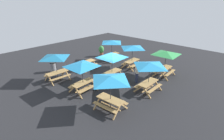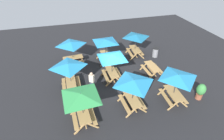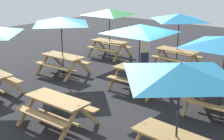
{
  "view_description": "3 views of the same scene",
  "coord_description": "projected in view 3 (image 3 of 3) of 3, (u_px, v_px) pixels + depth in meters",
  "views": [
    {
      "loc": [
        -10.23,
        -9.54,
        6.53
      ],
      "look_at": [
        -0.3,
        -0.31,
        0.9
      ],
      "focal_mm": 28.0,
      "sensor_mm": 36.0,
      "label": 1
    },
    {
      "loc": [
        10.97,
        -3.45,
        8.8
      ],
      "look_at": [
        -0.3,
        -0.31,
        0.9
      ],
      "focal_mm": 28.0,
      "sensor_mm": 36.0,
      "label": 2
    },
    {
      "loc": [
        -6.12,
        8.1,
        3.9
      ],
      "look_at": [
        0.05,
        0.72,
        0.9
      ],
      "focal_mm": 50.0,
      "sensor_mm": 36.0,
      "label": 3
    }
  ],
  "objects": [
    {
      "name": "picnic_table_2",
      "position": [
        140.0,
        34.0,
        10.29
      ],
      "size": [
        2.83,
        2.83,
        2.34
      ],
      "rotation": [
        0.0,
        0.0,
        0.02
      ],
      "color": "tan",
      "rests_on": "ground"
    },
    {
      "name": "picnic_table_5",
      "position": [
        57.0,
        106.0,
        8.21
      ],
      "size": [
        1.84,
        1.58,
        0.81
      ],
      "rotation": [
        0.0,
        0.0,
        0.03
      ],
      "color": "tan",
      "rests_on": "ground"
    },
    {
      "name": "person_standing",
      "position": [
        145.0,
        51.0,
        12.58
      ],
      "size": [
        0.39,
        0.42,
        1.67
      ],
      "rotation": [
        0.0,
        0.0,
        0.92
      ],
      "color": "#2D334C",
      "rests_on": "ground"
    },
    {
      "name": "picnic_table_4",
      "position": [
        179.0,
        21.0,
        12.96
      ],
      "size": [
        2.02,
        2.02,
        2.34
      ],
      "rotation": [
        0.0,
        0.0,
        0.01
      ],
      "color": "tan",
      "rests_on": "ground"
    },
    {
      "name": "picnic_table_8",
      "position": [
        180.0,
        79.0,
        5.89
      ],
      "size": [
        2.1,
        2.1,
        2.34
      ],
      "rotation": [
        0.0,
        0.0,
        -0.05
      ],
      "color": "tan",
      "rests_on": "ground"
    },
    {
      "name": "ground_plane",
      "position": [
        126.0,
        90.0,
        10.84
      ],
      "size": [
        30.04,
        30.04,
        0.0
      ],
      "primitive_type": "plane",
      "color": "#232326",
      "rests_on": "ground"
    },
    {
      "name": "picnic_table_1",
      "position": [
        61.0,
        25.0,
        12.04
      ],
      "size": [
        2.1,
        2.1,
        2.34
      ],
      "rotation": [
        0.0,
        0.0,
        0.05
      ],
      "color": "tan",
      "rests_on": "ground"
    },
    {
      "name": "picnic_table_3",
      "position": [
        109.0,
        15.0,
        14.7
      ],
      "size": [
        2.82,
        2.82,
        2.34
      ],
      "rotation": [
        0.0,
        0.0,
        0.05
      ],
      "color": "tan",
      "rests_on": "ground"
    }
  ]
}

